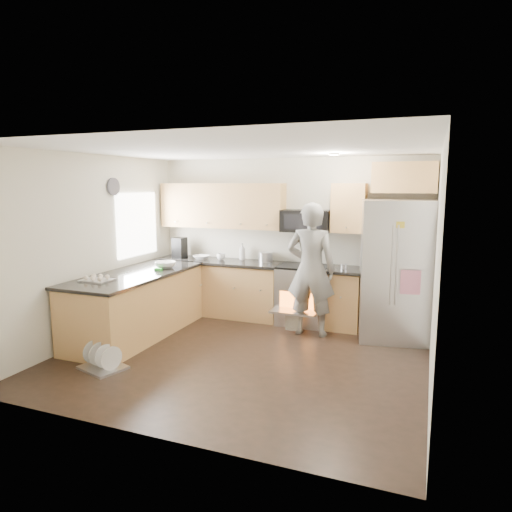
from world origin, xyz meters
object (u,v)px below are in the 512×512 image
at_px(stove_range, 303,281).
at_px(person, 311,270).
at_px(dish_rack, 103,362).
at_px(refrigerator, 396,271).

relative_size(stove_range, person, 0.92).
xyz_separation_m(stove_range, person, (0.24, -0.49, 0.29)).
relative_size(person, dish_rack, 3.20).
bearing_deg(person, stove_range, -65.63).
bearing_deg(refrigerator, dish_rack, -152.79).
bearing_deg(dish_rack, refrigerator, 37.21).
xyz_separation_m(stove_range, refrigerator, (1.40, -0.24, 0.31)).
xyz_separation_m(refrigerator, person, (-1.16, -0.25, -0.02)).
relative_size(stove_range, dish_rack, 2.96).
bearing_deg(dish_rack, stove_range, 56.40).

